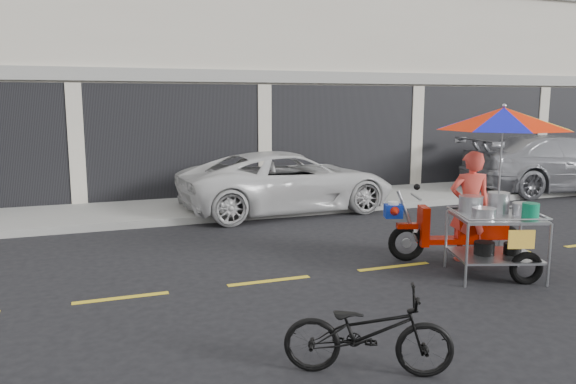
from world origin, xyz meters
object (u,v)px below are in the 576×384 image
object	(u,v)px
white_pickup	(288,181)
food_vendor_rig	(488,167)
near_bicycle	(368,332)
silver_pickup	(560,164)

from	to	relation	value
white_pickup	food_vendor_rig	distance (m)	5.43
white_pickup	near_bicycle	bearing A→B (deg)	161.77
silver_pickup	food_vendor_rig	world-z (taller)	food_vendor_rig
white_pickup	near_bicycle	world-z (taller)	white_pickup
near_bicycle	silver_pickup	bearing A→B (deg)	-27.00
white_pickup	near_bicycle	xyz separation A→B (m)	(-1.97, -7.54, -0.28)
white_pickup	silver_pickup	world-z (taller)	silver_pickup
silver_pickup	near_bicycle	bearing A→B (deg)	134.86
food_vendor_rig	near_bicycle	bearing A→B (deg)	-125.13
near_bicycle	food_vendor_rig	size ratio (longest dim) A/B	0.63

